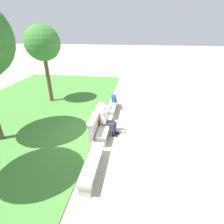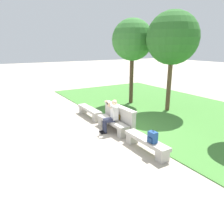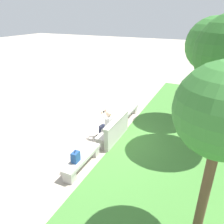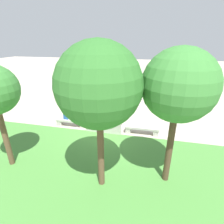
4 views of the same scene
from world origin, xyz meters
The scene contains 10 objects.
ground_plane centered at (0.00, 0.00, 0.00)m, with size 80.00×80.00×0.00m, color #B2A593.
grass_strip centered at (0.00, 4.38, 0.01)m, with size 18.20×8.00×0.03m, color #478438.
bench_main centered at (-2.15, 0.00, 0.30)m, with size 1.90×0.40×0.45m.
bench_near centered at (0.00, 0.00, 0.30)m, with size 1.90×0.40×0.45m.
bench_mid centered at (2.15, 0.00, 0.30)m, with size 1.90×0.40×0.45m.
backrest_wall_with_plaque centered at (0.00, 0.34, 0.52)m, with size 2.09×0.24×1.01m.
person_photographer centered at (0.08, -0.08, 0.74)m, with size 0.52×0.76×1.32m.
backpack centered at (2.48, -0.04, 0.63)m, with size 0.28×0.24×0.43m.
tree_behind_wall centered at (3.13, 3.86, 3.26)m, with size 1.85×1.85×4.23m.
tree_left_background centered at (-3.27, 3.32, 3.66)m, with size 2.32×2.32×4.84m.
Camera 3 is at (7.27, 3.56, 4.93)m, focal length 35.00 mm.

